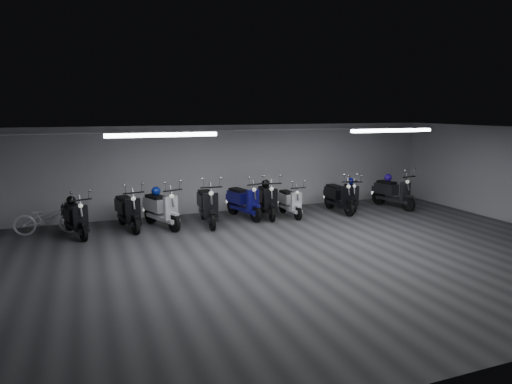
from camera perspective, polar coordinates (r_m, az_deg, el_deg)
name	(u,v)px	position (r m, az deg, el deg)	size (l,w,h in m)	color
floor	(305,255)	(10.54, 6.20, -7.86)	(14.00, 10.00, 0.01)	#343336
ceiling	(307,132)	(10.02, 6.51, 7.58)	(14.00, 10.00, 0.01)	gray
back_wall	(236,168)	(14.76, -2.57, 3.03)	(14.00, 0.01, 2.80)	#A5A5A7
front_wall	(494,265)	(6.31, 27.80, -8.20)	(14.00, 0.01, 2.80)	#A5A5A7
fluor_strip_left	(162,135)	(10.04, -11.78, 7.06)	(2.40, 0.18, 0.08)	white
fluor_strip_right	(392,130)	(12.49, 16.77, 7.45)	(2.40, 0.18, 0.08)	white
conduit	(236,131)	(14.57, -2.50, 7.76)	(0.05, 0.05, 13.60)	white
scooter_0	(75,212)	(12.66, -21.92, -2.33)	(0.59, 1.77, 1.32)	black
scooter_1	(128,205)	(12.92, -15.90, -1.56)	(0.63, 1.88, 1.40)	black
scooter_2	(161,203)	(12.89, -11.87, -1.35)	(0.64, 1.92, 1.43)	silver
scooter_3	(207,199)	(13.02, -6.16, -0.92)	(0.67, 2.00, 1.49)	black
scooter_4	(244,196)	(13.73, -1.55, -0.46)	(0.63, 1.89, 1.40)	navy
scooter_5	(267,194)	(13.89, 1.45, -0.30)	(0.64, 1.91, 1.42)	black
scooter_6	(290,197)	(14.03, 4.35, -0.65)	(0.55, 1.64, 1.22)	white
scooter_7	(339,192)	(14.75, 10.48, 0.04)	(0.61, 1.83, 1.36)	black
scooter_8	(351,191)	(15.42, 11.94, 0.18)	(0.55, 1.65, 1.23)	black
scooter_9	(394,187)	(15.86, 16.99, 0.57)	(0.63, 1.90, 1.42)	black
bicycle	(47,215)	(13.19, -24.89, -2.61)	(0.59, 1.66, 1.08)	white
helmet_0	(350,181)	(15.60, 11.82, 1.32)	(0.26, 0.26, 0.26)	#0C0F8B
helmet_1	(71,200)	(12.84, -22.32, -0.94)	(0.23, 0.23, 0.23)	black
helmet_2	(156,191)	(13.06, -12.52, 0.12)	(0.26, 0.26, 0.26)	#0D2699
helmet_3	(266,183)	(14.09, 1.22, 1.08)	(0.25, 0.25, 0.25)	black
helmet_4	(388,178)	(15.98, 16.34, 1.76)	(0.26, 0.26, 0.26)	#2A0E9E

